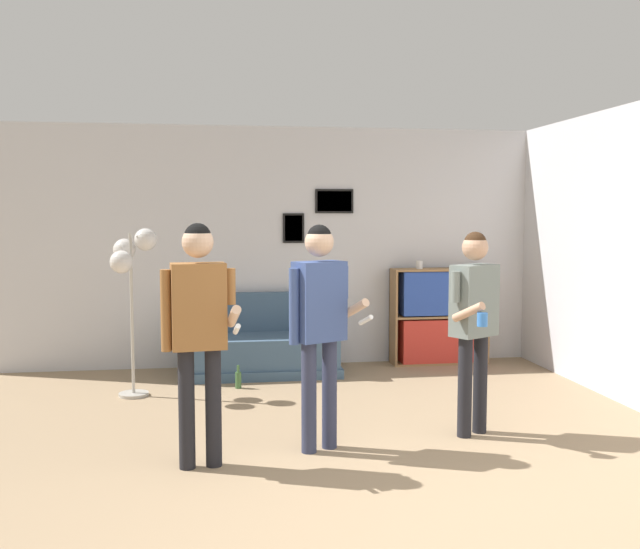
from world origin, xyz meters
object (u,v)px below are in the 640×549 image
Objects in this scene: person_watcher_holding_cup at (474,312)px; drinking_cup at (419,265)px; bookshelf at (439,316)px; couch at (260,347)px; person_player_foreground_left at (199,319)px; floor_lamp at (131,264)px; person_player_foreground_center at (319,313)px; bottle_on_floor at (238,379)px.

drinking_cup is (0.33, 2.63, 0.18)m from person_watcher_holding_cup.
person_watcher_holding_cup reaches higher than bookshelf.
person_player_foreground_left is at bearing -101.59° from couch.
bookshelf reaches higher than couch.
floor_lamp is 0.96× the size of person_player_foreground_left.
bookshelf is 0.70× the size of person_watcher_holding_cup.
person_watcher_holding_cup is (1.51, -2.43, 0.68)m from couch.
floor_lamp reaches higher than person_watcher_holding_cup.
person_player_foreground_left is at bearing -128.48° from drinking_cup.
bookshelf is at bearing 57.22° from person_player_foreground_center.
bottle_on_floor is at bearing -111.23° from couch.
bookshelf is 0.67× the size of person_player_foreground_left.
person_player_foreground_center reaches higher than bottle_on_floor.
couch is 1.78m from floor_lamp.
person_player_foreground_left reaches higher than person_player_foreground_center.
bookshelf is at bearing 16.94° from floor_lamp.
bottle_on_floor is (-2.34, -0.86, -0.46)m from bookshelf.
person_player_foreground_left is (0.67, -2.03, -0.24)m from floor_lamp.
bottle_on_floor is (-0.53, 1.95, -0.92)m from person_player_foreground_center.
person_player_foreground_center is at bearing -119.13° from drinking_cup.
drinking_cup is at bearing 82.80° from person_watcher_holding_cup.
person_player_foreground_left is 18.16× the size of drinking_cup.
couch is 1.07× the size of floor_lamp.
person_player_foreground_left is 0.88m from person_player_foreground_center.
couch reaches higher than bottle_on_floor.
floor_lamp reaches higher than bottle_on_floor.
bookshelf is 0.70× the size of floor_lamp.
couch is 3.00m from person_player_foreground_left.
bottle_on_floor is at bearing -157.64° from drinking_cup.
person_player_foreground_center is (1.52, -1.80, -0.25)m from floor_lamp.
person_player_foreground_center reaches higher than floor_lamp.
floor_lamp is (-1.25, -0.81, 0.97)m from couch.
bottle_on_floor is 2.50m from drinking_cup.
couch is 2.04m from drinking_cup.
couch is 2.94m from person_watcher_holding_cup.
drinking_cup is at bearing 6.23° from couch.
bottle_on_floor is (-0.26, -0.66, -0.19)m from couch.
couch is 1.07× the size of person_watcher_holding_cup.
person_watcher_holding_cup is at bearing -97.20° from drinking_cup.
person_player_foreground_center is 1.25m from person_watcher_holding_cup.
person_player_foreground_left reaches higher than drinking_cup.
floor_lamp is at bearing -146.91° from couch.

